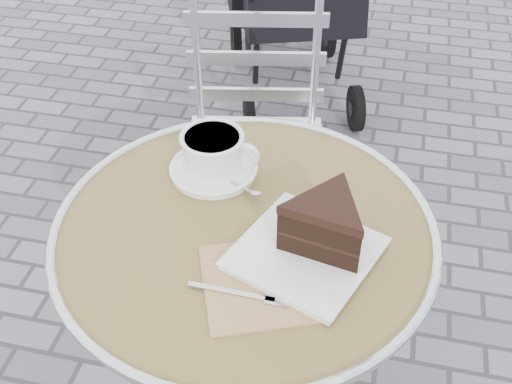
% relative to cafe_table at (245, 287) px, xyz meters
% --- Properties ---
extents(cafe_table, '(0.72, 0.72, 0.74)m').
position_rel_cafe_table_xyz_m(cafe_table, '(0.00, 0.00, 0.00)').
color(cafe_table, silver).
rests_on(cafe_table, ground).
extents(cappuccino_set, '(0.19, 0.17, 0.09)m').
position_rel_cafe_table_xyz_m(cappuccino_set, '(-0.10, 0.15, 0.20)').
color(cappuccino_set, white).
rests_on(cappuccino_set, cafe_table).
extents(cake_plate_set, '(0.35, 0.35, 0.12)m').
position_rel_cafe_table_xyz_m(cake_plate_set, '(0.14, -0.04, 0.22)').
color(cake_plate_set, tan).
rests_on(cake_plate_set, cafe_table).
extents(bistro_chair, '(0.46, 0.46, 0.87)m').
position_rel_cafe_table_xyz_m(bistro_chair, '(-0.13, 0.65, -0.03)').
color(bistro_chair, silver).
rests_on(bistro_chair, ground).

